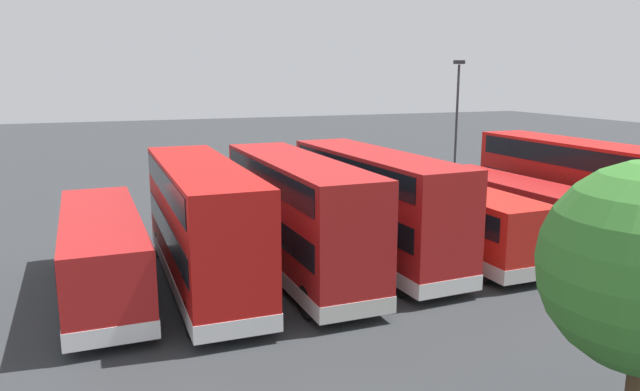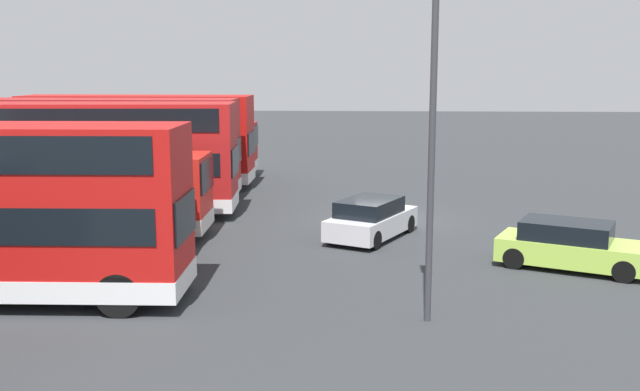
{
  "view_description": "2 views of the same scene",
  "coord_description": "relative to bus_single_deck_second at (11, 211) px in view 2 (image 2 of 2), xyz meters",
  "views": [
    {
      "loc": [
        10.61,
        33.38,
        7.73
      ],
      "look_at": [
        -0.55,
        3.46,
        1.2
      ],
      "focal_mm": 33.8,
      "sensor_mm": 36.0,
      "label": 1
    },
    {
      "loc": [
        -28.36,
        1.14,
        6.0
      ],
      "look_at": [
        -1.47,
        2.58,
        1.21
      ],
      "focal_mm": 41.11,
      "sensor_mm": 36.0,
      "label": 2
    }
  ],
  "objects": [
    {
      "name": "ground_plane",
      "position": [
        7.04,
        -11.71,
        -1.62
      ],
      "size": [
        140.0,
        140.0,
        0.0
      ],
      "primitive_type": "plane",
      "color": "#2D3033"
    },
    {
      "name": "bus_single_deck_second",
      "position": [
        0.0,
        0.0,
        0.0
      ],
      "size": [
        3.17,
        10.65,
        2.95
      ],
      "color": "#A51919",
      "rests_on": "ground"
    },
    {
      "name": "bus_single_deck_third",
      "position": [
        3.41,
        -0.13,
        -0.0
      ],
      "size": [
        2.89,
        10.46,
        2.95
      ],
      "color": "red",
      "rests_on": "ground"
    },
    {
      "name": "bus_double_decker_fourth",
      "position": [
        7.11,
        -0.21,
        0.83
      ],
      "size": [
        3.25,
        11.02,
        4.55
      ],
      "color": "#A51919",
      "rests_on": "ground"
    },
    {
      "name": "bus_double_decker_fifth",
      "position": [
        10.65,
        0.39,
        0.83
      ],
      "size": [
        2.85,
        11.19,
        4.55
      ],
      "color": "#A51919",
      "rests_on": "ground"
    },
    {
      "name": "bus_double_decker_sixth",
      "position": [
        14.27,
        0.36,
        0.83
      ],
      "size": [
        2.68,
        11.34,
        4.55
      ],
      "color": "#B71411",
      "rests_on": "ground"
    },
    {
      "name": "bus_single_deck_seventh",
      "position": [
        17.73,
        0.15,
        -0.0
      ],
      "size": [
        2.82,
        10.32,
        2.95
      ],
      "color": "#A51919",
      "rests_on": "ground"
    },
    {
      "name": "car_hatchback_silver",
      "position": [
        0.27,
        -16.9,
        -0.92
      ],
      "size": [
        3.42,
        4.62,
        1.43
      ],
      "color": "#A5D14C",
      "rests_on": "ground"
    },
    {
      "name": "car_small_green",
      "position": [
        3.84,
        -11.02,
        -0.92
      ],
      "size": [
        4.49,
        3.43,
        1.43
      ],
      "color": "silver",
      "rests_on": "ground"
    },
    {
      "name": "lamp_post_tall",
      "position": [
        -4.54,
        -12.23,
        3.32
      ],
      "size": [
        0.7,
        0.3,
        8.51
      ],
      "color": "#38383D",
      "rests_on": "ground"
    }
  ]
}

